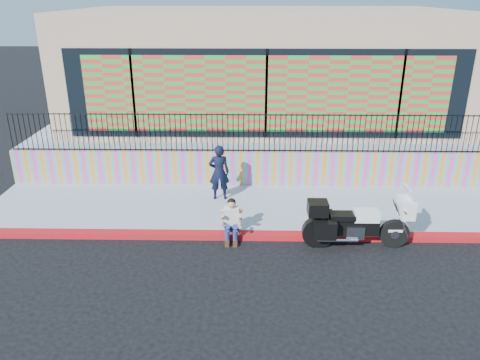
{
  "coord_description": "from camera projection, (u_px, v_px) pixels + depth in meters",
  "views": [
    {
      "loc": [
        -0.55,
        -10.52,
        5.85
      ],
      "look_at": [
        -0.77,
        1.2,
        1.12
      ],
      "focal_mm": 35.0,
      "sensor_mm": 36.0,
      "label": 1
    }
  ],
  "objects": [
    {
      "name": "ground",
      "position": [
        269.0,
        238.0,
        11.93
      ],
      "size": [
        90.0,
        90.0,
        0.0
      ],
      "primitive_type": "plane",
      "color": "black",
      "rests_on": "ground"
    },
    {
      "name": "mural_wall",
      "position": [
        266.0,
        168.0,
        14.68
      ],
      "size": [
        16.0,
        0.2,
        1.1
      ],
      "primitive_type": "cube",
      "color": "#F741A0",
      "rests_on": "sidewalk"
    },
    {
      "name": "storefront_building",
      "position": [
        263.0,
        63.0,
        18.26
      ],
      "size": [
        14.0,
        8.06,
        4.0
      ],
      "color": "tan",
      "rests_on": "elevated_platform"
    },
    {
      "name": "red_curb",
      "position": [
        269.0,
        236.0,
        11.9
      ],
      "size": [
        16.0,
        0.3,
        0.15
      ],
      "primitive_type": "cube",
      "color": "#B20C22",
      "rests_on": "ground"
    },
    {
      "name": "elevated_platform",
      "position": [
        262.0,
        127.0,
        19.44
      ],
      "size": [
        16.0,
        10.0,
        1.25
      ],
      "primitive_type": "cube",
      "color": "#9198AF",
      "rests_on": "ground"
    },
    {
      "name": "police_motorcycle",
      "position": [
        355.0,
        222.0,
        11.32
      ],
      "size": [
        2.57,
        0.85,
        1.6
      ],
      "color": "black",
      "rests_on": "ground"
    },
    {
      "name": "sidewalk",
      "position": [
        267.0,
        208.0,
        13.43
      ],
      "size": [
        16.0,
        3.0,
        0.15
      ],
      "primitive_type": "cube",
      "color": "#9198AF",
      "rests_on": "ground"
    },
    {
      "name": "police_officer",
      "position": [
        219.0,
        172.0,
        13.58
      ],
      "size": [
        0.63,
        0.43,
        1.65
      ],
      "primitive_type": "imported",
      "rotation": [
        0.0,
        0.0,
        3.21
      ],
      "color": "black",
      "rests_on": "sidewalk"
    },
    {
      "name": "seated_man",
      "position": [
        231.0,
        224.0,
        11.69
      ],
      "size": [
        0.54,
        0.71,
        1.06
      ],
      "color": "navy",
      "rests_on": "ground"
    },
    {
      "name": "metal_fence",
      "position": [
        267.0,
        133.0,
        14.25
      ],
      "size": [
        15.8,
        0.04,
        1.2
      ],
      "primitive_type": null,
      "color": "black",
      "rests_on": "mural_wall"
    }
  ]
}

